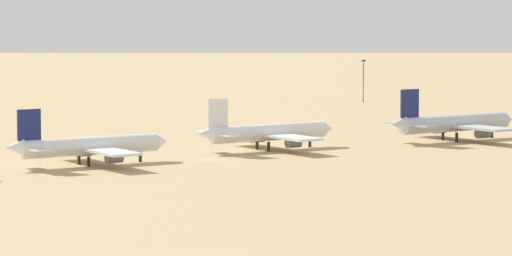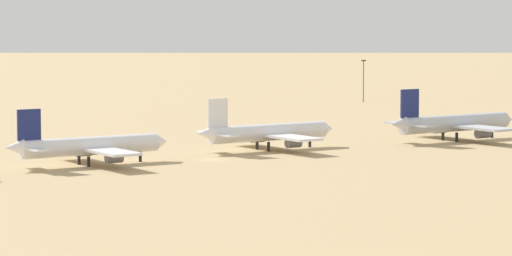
% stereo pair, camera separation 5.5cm
% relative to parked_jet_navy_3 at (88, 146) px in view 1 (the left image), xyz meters
% --- Properties ---
extents(ground, '(4000.00, 4000.00, 0.00)m').
position_rel_parked_jet_navy_3_xyz_m(ground, '(27.46, -6.33, -4.18)').
color(ground, tan).
extents(parked_jet_navy_3, '(38.56, 32.35, 12.75)m').
position_rel_parked_jet_navy_3_xyz_m(parked_jet_navy_3, '(0.00, 0.00, 0.00)').
color(parked_jet_navy_3, white).
rests_on(parked_jet_navy_3, ground).
extents(parked_jet_white_4, '(38.99, 32.62, 12.91)m').
position_rel_parked_jet_navy_3_xyz_m(parked_jet_white_4, '(49.56, 3.61, 0.05)').
color(parked_jet_white_4, white).
rests_on(parked_jet_white_4, ground).
extents(parked_jet_navy_5, '(41.40, 34.61, 13.72)m').
position_rel_parked_jet_navy_3_xyz_m(parked_jet_navy_5, '(101.89, -4.82, 0.32)').
color(parked_jet_navy_5, silver).
rests_on(parked_jet_navy_5, ground).
extents(light_pole_west, '(1.80, 0.50, 15.17)m').
position_rel_parked_jet_navy_3_xyz_m(light_pole_west, '(171.34, 117.17, 4.61)').
color(light_pole_west, '#59595E').
rests_on(light_pole_west, ground).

